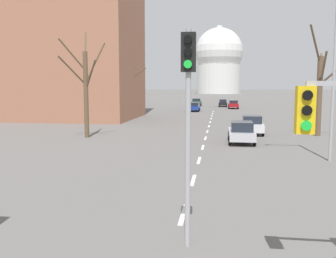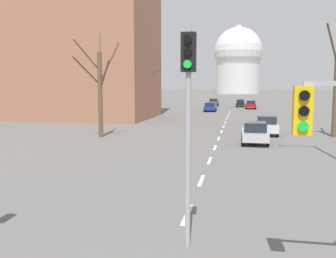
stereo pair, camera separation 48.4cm
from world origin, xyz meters
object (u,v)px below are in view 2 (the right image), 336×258
sedan_far_right (214,102)px  sedan_far_left (255,133)px  sedan_near_right (251,104)px  sedan_mid_centre (210,107)px  traffic_signal_centre_tall (188,98)px  sedan_near_left (240,103)px  sedan_distant_centre (266,125)px

sedan_far_right → sedan_far_left: bearing=-82.6°
sedan_near_right → sedan_mid_centre: 10.56m
traffic_signal_centre_tall → sedan_far_left: traffic_signal_centre_tall is taller
sedan_near_right → sedan_near_left: bearing=106.8°
sedan_far_left → sedan_distant_centre: (1.14, 5.13, 0.02)m
sedan_far_right → sedan_mid_centre: bearing=-88.0°
traffic_signal_centre_tall → sedan_far_right: (-4.09, 68.04, -3.05)m
traffic_signal_centre_tall → sedan_far_right: bearing=93.4°
sedan_near_left → sedan_near_right: bearing=-73.2°
sedan_near_left → sedan_far_right: bearing=161.9°
sedan_distant_centre → sedan_near_right: bearing=90.5°
sedan_near_left → sedan_near_right: sedan_near_right is taller
sedan_near_right → sedan_distant_centre: sedan_distant_centre is taller
sedan_near_left → sedan_mid_centre: (-4.81, -14.37, -0.02)m
sedan_near_right → sedan_distant_centre: (0.35, -36.60, 0.00)m
traffic_signal_centre_tall → sedan_distant_centre: 23.96m
traffic_signal_centre_tall → sedan_far_left: size_ratio=1.31×
sedan_mid_centre → sedan_near_left: bearing=71.5°
sedan_mid_centre → sedan_far_right: size_ratio=1.04×
sedan_near_right → sedan_far_right: 10.75m
sedan_far_left → sedan_far_right: (-6.45, 49.66, 0.02)m
sedan_distant_centre → sedan_far_right: bearing=99.7°
traffic_signal_centre_tall → sedan_mid_centre: (-3.52, 51.92, -3.13)m
sedan_near_right → sedan_far_left: bearing=-91.1°
sedan_far_right → sedan_distant_centre: bearing=-80.3°
sedan_near_right → sedan_mid_centre: bearing=-129.2°
sedan_far_left → sedan_distant_centre: sedan_distant_centre is taller
sedan_near_right → sedan_distant_centre: bearing=-89.5°
sedan_mid_centre → sedan_far_left: bearing=-80.0°
traffic_signal_centre_tall → sedan_far_left: bearing=82.7°
sedan_near_right → sedan_far_right: bearing=132.4°
sedan_near_right → sedan_mid_centre: (-6.68, -8.18, -0.07)m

